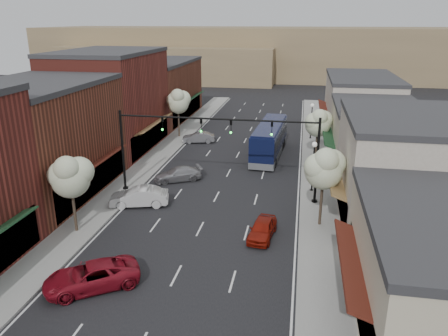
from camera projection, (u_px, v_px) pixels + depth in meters
The scene contains 27 objects.
ground at pixel (193, 242), 28.90m from camera, with size 160.00×160.00×0.00m, color black.
sidewalk_left at pixel (160, 154), 47.51m from camera, with size 2.80×73.00×0.15m, color gray.
sidewalk_right at pixel (317, 163), 44.68m from camera, with size 2.80×73.00×0.15m, color gray.
curb_left at pixel (172, 155), 47.28m from camera, with size 0.25×73.00×0.17m, color gray.
curb_right at pixel (303, 162), 44.92m from camera, with size 0.25×73.00×0.17m, color gray.
bldg_left_midnear at pixel (39, 141), 35.38m from camera, with size 10.14×14.10×9.40m.
bldg_left_midfar at pixel (111, 101), 48.17m from camera, with size 10.14×14.10×10.90m.
bldg_left_far at pixel (158, 90), 63.46m from camera, with size 10.14×18.10×8.40m.
bldg_right_midnear at pixel (400, 170), 30.91m from camera, with size 9.14×12.10×7.90m.
bldg_right_midfar at pixel (375, 137), 42.32m from camera, with size 9.14×12.10×6.40m.
bldg_right_far at pixel (359, 105), 55.19m from camera, with size 9.14×16.10×7.40m.
hill_far at pixel (279, 52), 110.74m from camera, with size 120.00×30.00×12.00m, color #7A6647.
hill_near at pixel (171, 63), 104.43m from camera, with size 50.00×20.00×8.00m, color #7A6647.
signal_mast_right at pixel (287, 147), 33.90m from camera, with size 8.22×0.46×7.00m.
signal_mast_left at pixel (149, 140), 35.80m from camera, with size 8.22×0.46×7.00m.
tree_right_near at pixel (325, 167), 29.72m from camera, with size 2.85×2.65×5.95m.
tree_right_far at pixel (318, 122), 44.77m from camera, with size 2.85×2.65×5.43m.
tree_left_near at pixel (70, 175), 28.87m from camera, with size 2.85×2.65×5.69m.
tree_left_far at pixel (178, 101), 52.95m from camera, with size 2.85×2.65×6.13m.
lamp_post_near at pixel (314, 158), 36.39m from camera, with size 0.44×0.44×4.44m.
lamp_post_far at pixel (312, 115), 52.68m from camera, with size 0.44×0.44×4.44m.
coach_bus at pixel (270, 139), 46.77m from camera, with size 3.17×11.49×3.47m.
red_hatchback at pixel (262, 229), 29.38m from camera, with size 1.52×3.78×1.29m, color maroon.
parked_car_a at pixel (92, 276), 23.84m from camera, with size 2.37×5.13×1.43m, color maroon.
parked_car_b at pixel (139, 197), 34.35m from camera, with size 1.60×4.59×1.51m, color silver.
parked_car_c at pixel (178, 174), 39.76m from camera, with size 1.76×4.34×1.26m, color #96959A.
parked_car_e at pixel (198, 138), 52.01m from camera, with size 1.33×3.82×1.26m, color gray.
Camera 1 is at (6.61, -24.96, 14.04)m, focal length 35.00 mm.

